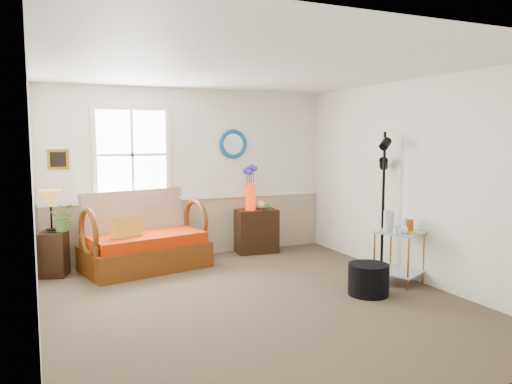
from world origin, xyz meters
name	(u,v)px	position (x,y,z in m)	size (l,w,h in m)	color
floor	(256,302)	(0.00, 0.00, 0.00)	(4.50, 5.00, 0.01)	brown
ceiling	(256,68)	(0.00, 0.00, 2.60)	(4.50, 5.00, 0.01)	white
walls	(256,188)	(0.00, 0.00, 1.30)	(4.51, 5.01, 2.60)	white
wainscot	(192,227)	(0.00, 2.48, 0.45)	(4.46, 0.02, 0.90)	tan
chair_rail	(192,198)	(0.00, 2.47, 0.92)	(4.46, 0.04, 0.06)	white
window	(132,155)	(-0.90, 2.47, 1.60)	(1.14, 0.06, 1.44)	white
picture	(58,159)	(-1.92, 2.48, 1.55)	(0.28, 0.03, 0.28)	#B27917
mirror	(233,144)	(0.70, 2.48, 1.75)	(0.47, 0.47, 0.07)	#12579A
loveseat	(145,231)	(-0.84, 1.95, 0.54)	(1.67, 0.94, 1.09)	brown
throw_pillow	(127,232)	(-1.11, 1.81, 0.58)	(0.44, 0.11, 0.44)	#BD7117
lamp_stand	(54,254)	(-2.04, 2.08, 0.30)	(0.34, 0.34, 0.60)	black
table_lamp	(51,211)	(-2.05, 2.11, 0.88)	(0.31, 0.31, 0.56)	gold
potted_plant	(63,221)	(-1.90, 2.07, 0.75)	(0.34, 0.38, 0.29)	#497B34
cabinet	(256,231)	(1.01, 2.26, 0.35)	(0.65, 0.42, 0.70)	black
flower_vase	(250,188)	(0.90, 2.25, 1.05)	(0.21, 0.21, 0.71)	red
side_table	(399,257)	(1.95, -0.08, 0.34)	(0.54, 0.54, 0.68)	#BD8338
tabletop_items	(401,221)	(1.94, -0.10, 0.81)	(0.44, 0.44, 0.26)	silver
floor_lamp	(383,203)	(2.06, 0.40, 0.97)	(0.28, 0.28, 1.93)	black
ottoman	(368,279)	(1.32, -0.30, 0.18)	(0.48, 0.48, 0.37)	black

